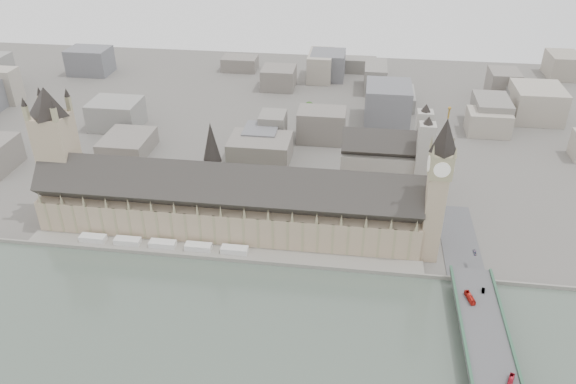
# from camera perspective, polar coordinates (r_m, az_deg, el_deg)

# --- Properties ---
(ground) EXTENTS (900.00, 900.00, 0.00)m
(ground) POSITION_cam_1_polar(r_m,az_deg,el_deg) (389.72, -6.65, -5.60)
(ground) COLOR #595651
(ground) RESTS_ON ground
(embankment_wall) EXTENTS (600.00, 1.50, 3.00)m
(embankment_wall) POSITION_cam_1_polar(r_m,az_deg,el_deg) (377.26, -7.19, -6.74)
(embankment_wall) COLOR slate
(embankment_wall) RESTS_ON ground
(river_terrace) EXTENTS (270.00, 15.00, 2.00)m
(river_terrace) POSITION_cam_1_polar(r_m,az_deg,el_deg) (383.32, -6.92, -6.13)
(river_terrace) COLOR slate
(river_terrace) RESTS_ON ground
(terrace_tents) EXTENTS (118.00, 7.00, 4.00)m
(terrace_tents) POSITION_cam_1_polar(r_m,az_deg,el_deg) (392.93, -12.62, -5.16)
(terrace_tents) COLOR silver
(terrace_tents) RESTS_ON river_terrace
(palace_of_westminster) EXTENTS (265.00, 40.73, 55.44)m
(palace_of_westminster) POSITION_cam_1_polar(r_m,az_deg,el_deg) (392.87, -6.17, -1.24)
(palace_of_westminster) COLOR #9A8768
(palace_of_westminster) RESTS_ON ground
(elizabeth_tower) EXTENTS (17.00, 17.00, 107.50)m
(elizabeth_tower) POSITION_cam_1_polar(r_m,az_deg,el_deg) (358.79, 15.01, 1.05)
(elizabeth_tower) COLOR #9A8768
(elizabeth_tower) RESTS_ON ground
(victoria_tower) EXTENTS (30.00, 30.00, 100.00)m
(victoria_tower) POSITION_cam_1_polar(r_m,az_deg,el_deg) (426.77, -22.41, 4.17)
(victoria_tower) COLOR #9A8768
(victoria_tower) RESTS_ON ground
(central_tower) EXTENTS (13.00, 13.00, 48.00)m
(central_tower) POSITION_cam_1_polar(r_m,az_deg,el_deg) (383.42, -7.71, 3.84)
(central_tower) COLOR #9B906B
(central_tower) RESTS_ON ground
(westminster_bridge) EXTENTS (25.00, 325.00, 10.25)m
(westminster_bridge) POSITION_cam_1_polar(r_m,az_deg,el_deg) (319.87, 19.75, -16.13)
(westminster_bridge) COLOR #474749
(westminster_bridge) RESTS_ON ground
(westminster_abbey) EXTENTS (68.00, 36.00, 64.00)m
(westminster_abbey) POSITION_cam_1_polar(r_m,az_deg,el_deg) (448.09, 10.02, 3.05)
(westminster_abbey) COLOR gray
(westminster_abbey) RESTS_ON ground
(city_skyline_inland) EXTENTS (720.00, 360.00, 38.00)m
(city_skyline_inland) POSITION_cam_1_polar(r_m,az_deg,el_deg) (593.48, -1.16, 9.89)
(city_skyline_inland) COLOR gray
(city_skyline_inland) RESTS_ON ground
(park_trees) EXTENTS (110.00, 30.00, 15.00)m
(park_trees) POSITION_cam_1_polar(r_m,az_deg,el_deg) (436.28, -6.15, -0.08)
(park_trees) COLOR #214117
(park_trees) RESTS_ON ground
(red_bus_north) EXTENTS (5.36, 11.44, 3.11)m
(red_bus_north) POSITION_cam_1_polar(r_m,az_deg,el_deg) (345.38, 17.99, -10.16)
(red_bus_north) COLOR red
(red_bus_north) RESTS_ON westminster_bridge
(red_bus_south) EXTENTS (5.77, 9.94, 2.73)m
(red_bus_south) POSITION_cam_1_polar(r_m,az_deg,el_deg) (306.34, 21.67, -17.42)
(red_bus_south) COLOR #A41423
(red_bus_south) RESTS_ON westminster_bridge
(car_silver) EXTENTS (2.47, 4.85, 1.52)m
(car_silver) POSITION_cam_1_polar(r_m,az_deg,el_deg) (354.16, 19.23, -9.42)
(car_silver) COLOR gray
(car_silver) RESTS_ON westminster_bridge
(car_approach) EXTENTS (2.16, 5.25, 1.52)m
(car_approach) POSITION_cam_1_polar(r_m,az_deg,el_deg) (383.15, 18.44, -5.88)
(car_approach) COLOR gray
(car_approach) RESTS_ON westminster_bridge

